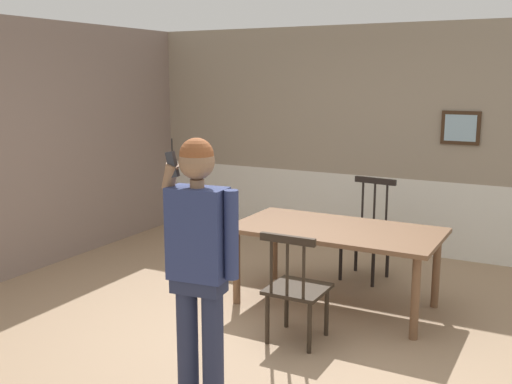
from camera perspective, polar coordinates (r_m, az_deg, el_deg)
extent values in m
plane|color=#9E7F60|center=(5.20, 0.22, -12.69)|extent=(6.42, 6.42, 0.00)
cube|color=gray|center=(7.37, 10.58, 8.47)|extent=(5.84, 0.12, 1.79)
cube|color=silver|center=(7.56, 10.24, -1.73)|extent=(5.84, 0.14, 0.90)
cube|color=silver|center=(7.44, 10.29, 1.59)|extent=(5.84, 0.05, 0.06)
cube|color=#382314|center=(7.06, 18.84, 5.78)|extent=(0.42, 0.03, 0.37)
cube|color=#92B2C2|center=(7.05, 18.82, 5.77)|extent=(0.34, 0.01, 0.29)
cube|color=gray|center=(6.69, -22.55, 3.73)|extent=(0.12, 5.62, 2.68)
cube|color=brown|center=(5.49, 7.66, -3.59)|extent=(1.85, 0.99, 0.04)
cylinder|color=brown|center=(5.59, -1.86, -7.15)|extent=(0.07, 0.07, 0.70)
cylinder|color=brown|center=(5.02, 14.87, -9.70)|extent=(0.07, 0.07, 0.70)
cylinder|color=brown|center=(6.25, 1.76, -5.19)|extent=(0.07, 0.07, 0.70)
cylinder|color=brown|center=(5.74, 16.73, -7.14)|extent=(0.07, 0.07, 0.70)
cube|color=#2D2319|center=(4.83, 3.98, -9.16)|extent=(0.45, 0.45, 0.03)
cube|color=#2D2319|center=(4.51, 3.01, -4.51)|extent=(0.45, 0.04, 0.06)
cylinder|color=#2D2319|center=(4.63, 1.46, -6.77)|extent=(0.02, 0.02, 0.47)
cylinder|color=#2D2319|center=(4.57, 2.98, -7.00)|extent=(0.02, 0.02, 0.47)
cylinder|color=#2D2319|center=(4.52, 4.55, -7.23)|extent=(0.02, 0.02, 0.47)
cylinder|color=#2D2319|center=(5.13, 2.91, -10.55)|extent=(0.04, 0.04, 0.41)
cylinder|color=#2D2319|center=(5.00, 6.72, -11.20)|extent=(0.04, 0.04, 0.41)
cylinder|color=#2D2319|center=(4.83, 1.08, -11.95)|extent=(0.04, 0.04, 0.41)
cylinder|color=#2D2319|center=(4.69, 5.10, -12.70)|extent=(0.04, 0.04, 0.41)
cube|color=black|center=(6.33, 10.30, -4.23)|extent=(0.51, 0.51, 0.03)
cube|color=black|center=(6.39, 11.26, 1.05)|extent=(0.45, 0.10, 0.06)
cylinder|color=black|center=(6.39, 12.28, -1.36)|extent=(0.02, 0.02, 0.58)
cylinder|color=black|center=(6.44, 11.17, -1.22)|extent=(0.02, 0.02, 0.58)
cylinder|color=black|center=(6.49, 10.08, -1.07)|extent=(0.02, 0.02, 0.58)
cylinder|color=black|center=(6.16, 11.05, -6.91)|extent=(0.04, 0.04, 0.43)
cylinder|color=black|center=(6.31, 8.03, -6.39)|extent=(0.04, 0.04, 0.43)
cylinder|color=black|center=(6.48, 12.37, -6.07)|extent=(0.04, 0.04, 0.43)
cylinder|color=black|center=(6.62, 9.47, -5.60)|extent=(0.04, 0.04, 0.43)
cylinder|color=#282E49|center=(3.97, -4.12, -13.98)|extent=(0.14, 0.14, 0.83)
cylinder|color=#282E49|center=(4.05, -6.52, -13.52)|extent=(0.14, 0.14, 0.83)
cube|color=#282E49|center=(3.87, -5.44, -8.58)|extent=(0.35, 0.22, 0.12)
cube|color=navy|center=(3.77, -5.52, -3.95)|extent=(0.39, 0.24, 0.59)
cylinder|color=navy|center=(3.67, -2.35, -4.09)|extent=(0.09, 0.09, 0.56)
cylinder|color=#936B4C|center=(3.77, -8.15, 1.46)|extent=(0.16, 0.13, 0.19)
cylinder|color=#936B4C|center=(3.70, -5.61, 0.81)|extent=(0.09, 0.09, 0.05)
sphere|color=#936B4C|center=(3.68, -5.65, 2.90)|extent=(0.22, 0.22, 0.22)
sphere|color=brown|center=(3.68, -5.67, 3.51)|extent=(0.21, 0.21, 0.21)
cube|color=#2D2D33|center=(3.73, -7.93, 2.61)|extent=(0.09, 0.04, 0.17)
cylinder|color=black|center=(3.71, -7.98, 4.44)|extent=(0.01, 0.01, 0.08)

